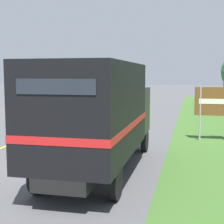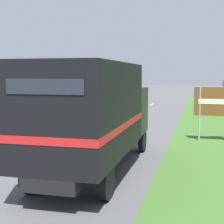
% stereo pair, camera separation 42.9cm
% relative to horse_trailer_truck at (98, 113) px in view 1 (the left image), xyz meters
% --- Properties ---
extents(ground_plane, '(200.00, 200.00, 0.00)m').
position_rel_horse_trailer_truck_xyz_m(ground_plane, '(-1.65, 0.31, -2.04)').
color(ground_plane, '#515154').
extents(edge_line_yellow, '(0.12, 57.17, 0.01)m').
position_rel_horse_trailer_truck_xyz_m(edge_line_yellow, '(-5.35, 12.68, -2.04)').
color(edge_line_yellow, yellow).
rests_on(edge_line_yellow, ground).
extents(centre_dash_near, '(0.12, 2.60, 0.01)m').
position_rel_horse_trailer_truck_xyz_m(centre_dash_near, '(-1.65, 0.93, -2.04)').
color(centre_dash_near, white).
rests_on(centre_dash_near, ground).
extents(centre_dash_mid_a, '(0.12, 2.60, 0.01)m').
position_rel_horse_trailer_truck_xyz_m(centre_dash_mid_a, '(-1.65, 7.53, -2.04)').
color(centre_dash_mid_a, white).
rests_on(centre_dash_mid_a, ground).
extents(centre_dash_mid_b, '(0.12, 2.60, 0.01)m').
position_rel_horse_trailer_truck_xyz_m(centre_dash_mid_b, '(-1.65, 14.13, -2.04)').
color(centre_dash_mid_b, white).
rests_on(centre_dash_mid_b, ground).
extents(centre_dash_far, '(0.12, 2.60, 0.01)m').
position_rel_horse_trailer_truck_xyz_m(centre_dash_far, '(-1.65, 20.73, -2.04)').
color(centre_dash_far, white).
rests_on(centre_dash_far, ground).
extents(centre_dash_farthest, '(0.12, 2.60, 0.01)m').
position_rel_horse_trailer_truck_xyz_m(centre_dash_farthest, '(-1.65, 27.33, -2.04)').
color(centre_dash_farthest, white).
rests_on(centre_dash_farthest, ground).
extents(horse_trailer_truck, '(2.58, 8.01, 3.68)m').
position_rel_horse_trailer_truck_xyz_m(horse_trailer_truck, '(0.00, 0.00, 0.00)').
color(horse_trailer_truck, black).
rests_on(horse_trailer_truck, ground).
extents(lead_car_white, '(1.80, 3.85, 1.95)m').
position_rel_horse_trailer_truck_xyz_m(lead_car_white, '(-3.45, 15.49, -1.06)').
color(lead_car_white, black).
rests_on(lead_car_white, ground).
extents(highway_sign, '(1.98, 0.09, 3.04)m').
position_rel_horse_trailer_truck_xyz_m(highway_sign, '(4.21, 6.73, -0.12)').
color(highway_sign, '#9E9EA3').
rests_on(highway_sign, ground).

